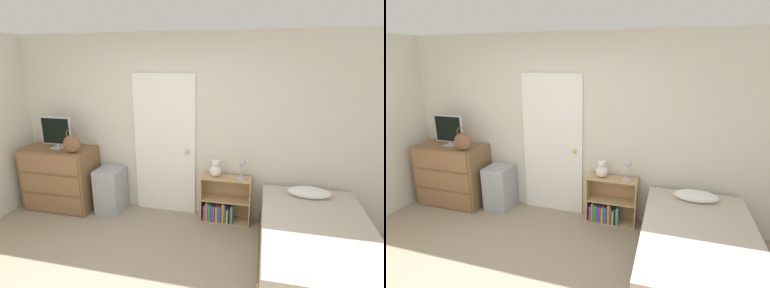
# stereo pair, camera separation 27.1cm
# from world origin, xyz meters

# --- Properties ---
(wall_back) EXTENTS (10.00, 0.06, 2.55)m
(wall_back) POSITION_xyz_m (0.00, 2.10, 1.27)
(wall_back) COLOR beige
(wall_back) RESTS_ON ground_plane
(door_closed) EXTENTS (0.89, 0.09, 2.02)m
(door_closed) POSITION_xyz_m (-0.11, 2.05, 1.01)
(door_closed) COLOR white
(door_closed) RESTS_ON ground_plane
(dresser) EXTENTS (1.04, 0.53, 0.94)m
(dresser) POSITION_xyz_m (-1.68, 1.78, 0.47)
(dresser) COLOR brown
(dresser) RESTS_ON ground_plane
(tv) EXTENTS (0.47, 0.16, 0.46)m
(tv) POSITION_xyz_m (-1.68, 1.78, 1.18)
(tv) COLOR #B7B7BC
(tv) RESTS_ON dresser
(handbag) EXTENTS (0.27, 0.13, 0.34)m
(handbag) POSITION_xyz_m (-1.32, 1.62, 1.07)
(handbag) COLOR brown
(handbag) RESTS_ON dresser
(storage_bin) EXTENTS (0.36, 0.41, 0.66)m
(storage_bin) POSITION_xyz_m (-0.91, 1.84, 0.33)
(storage_bin) COLOR #999EA8
(storage_bin) RESTS_ON ground_plane
(bookshelf) EXTENTS (0.68, 0.25, 0.65)m
(bookshelf) POSITION_xyz_m (0.75, 1.92, 0.24)
(bookshelf) COLOR tan
(bookshelf) RESTS_ON ground_plane
(teddy_bear) EXTENTS (0.16, 0.16, 0.25)m
(teddy_bear) POSITION_xyz_m (0.65, 1.92, 0.76)
(teddy_bear) COLOR silver
(teddy_bear) RESTS_ON bookshelf
(desk_lamp) EXTENTS (0.12, 0.12, 0.30)m
(desk_lamp) POSITION_xyz_m (1.00, 1.88, 0.87)
(desk_lamp) COLOR #B2B2B7
(desk_lamp) RESTS_ON bookshelf
(bed) EXTENTS (1.15, 1.95, 0.67)m
(bed) POSITION_xyz_m (1.84, 1.09, 0.28)
(bed) COLOR brown
(bed) RESTS_ON ground_plane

